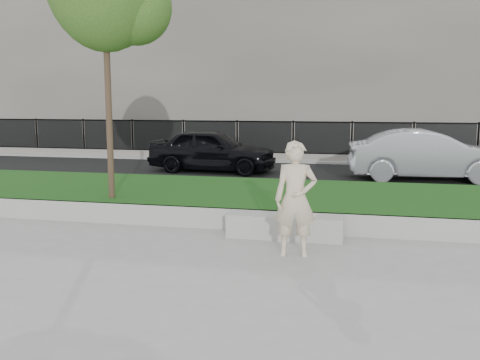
% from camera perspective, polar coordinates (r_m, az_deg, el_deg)
% --- Properties ---
extents(ground, '(90.00, 90.00, 0.00)m').
position_cam_1_polar(ground, '(8.92, -0.16, -7.00)').
color(ground, gray).
rests_on(ground, ground).
extents(grass_bank, '(34.00, 4.00, 0.40)m').
position_cam_1_polar(grass_bank, '(11.75, 3.11, -2.22)').
color(grass_bank, '#0F370D').
rests_on(grass_bank, ground).
extents(grass_kerb, '(34.00, 0.08, 0.40)m').
position_cam_1_polar(grass_kerb, '(9.86, 1.19, -4.30)').
color(grass_kerb, gray).
rests_on(grass_kerb, ground).
extents(street, '(34.00, 7.00, 0.04)m').
position_cam_1_polar(street, '(17.15, 6.19, 0.54)').
color(street, black).
rests_on(street, ground).
extents(far_pavement, '(34.00, 3.00, 0.12)m').
position_cam_1_polar(far_pavement, '(21.59, 7.56, 2.26)').
color(far_pavement, gray).
rests_on(far_pavement, ground).
extents(iron_fence, '(32.00, 0.30, 1.50)m').
position_cam_1_polar(iron_fence, '(20.55, 7.33, 3.30)').
color(iron_fence, slate).
rests_on(iron_fence, far_pavement).
extents(building_facade, '(34.00, 10.00, 10.00)m').
position_cam_1_polar(building_facade, '(28.56, 9.08, 13.67)').
color(building_facade, '#5C5750').
rests_on(building_facade, ground).
extents(stone_bench, '(2.01, 0.50, 0.41)m').
position_cam_1_polar(stone_bench, '(9.38, 4.81, -4.95)').
color(stone_bench, gray).
rests_on(stone_bench, ground).
extents(man, '(0.70, 0.51, 1.78)m').
position_cam_1_polar(man, '(8.22, 5.94, -2.03)').
color(man, beige).
rests_on(man, ground).
extents(book, '(0.21, 0.16, 0.02)m').
position_cam_1_polar(book, '(9.29, 7.37, -3.75)').
color(book, white).
rests_on(book, stone_bench).
extents(car_dark, '(4.30, 2.02, 1.42)m').
position_cam_1_polar(car_dark, '(17.59, -2.94, 3.17)').
color(car_dark, black).
rests_on(car_dark, street).
extents(car_silver, '(4.64, 1.94, 1.49)m').
position_cam_1_polar(car_silver, '(16.65, 19.33, 2.52)').
color(car_silver, '#9E9FA6').
rests_on(car_silver, street).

